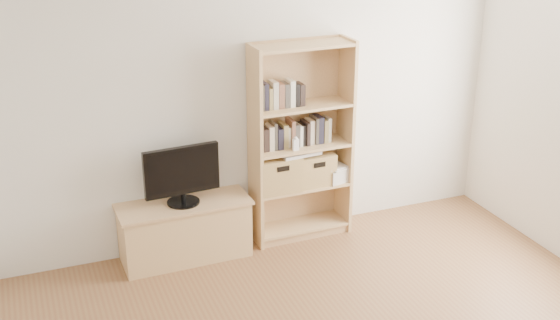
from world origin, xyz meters
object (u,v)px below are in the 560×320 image
tv_stand (185,232)px  basket_right (312,168)px  laptop (297,152)px  basket_left (277,172)px  baby_monitor (296,145)px  bookshelf (301,143)px  television (182,176)px

tv_stand → basket_right: basket_right is taller
tv_stand → laptop: laptop is taller
tv_stand → basket_right: (1.17, 0.04, 0.39)m
basket_left → baby_monitor: bearing=-33.8°
tv_stand → laptop: (1.02, 0.02, 0.56)m
tv_stand → basket_left: basket_left is taller
tv_stand → baby_monitor: baby_monitor is taller
basket_right → laptop: 0.23m
baby_monitor → basket_left: 0.31m
baby_monitor → basket_left: bearing=145.1°
tv_stand → basket_right: 1.24m
bookshelf → laptop: (-0.04, -0.02, -0.07)m
baby_monitor → laptop: size_ratio=0.28×
laptop → basket_right: bearing=0.2°
baby_monitor → basket_right: (0.20, 0.10, -0.28)m
bookshelf → basket_left: size_ratio=4.74×
laptop → baby_monitor: bearing=-128.2°
baby_monitor → basket_left: baby_monitor is taller
television → basket_left: television is taller
basket_right → laptop: (-0.15, -0.02, 0.18)m
bookshelf → basket_left: bearing=-178.8°
bookshelf → baby_monitor: 0.14m
basket_left → basket_right: (0.34, 0.01, -0.01)m
basket_left → bookshelf: bearing=1.5°
baby_monitor → basket_left: size_ratio=0.27×
television → baby_monitor: bearing=-7.7°
tv_stand → bookshelf: bookshelf is taller
bookshelf → basket_left: bookshelf is taller
basket_left → basket_right: bearing=0.3°
bookshelf → laptop: bearing=-158.7°
tv_stand → television: television is taller
baby_monitor → basket_right: size_ratio=0.29×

